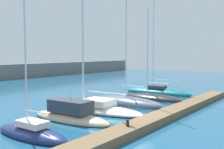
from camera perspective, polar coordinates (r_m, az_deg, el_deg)
The scene contains 9 objects.
ground_plane at distance 22.53m, azimuth 5.03°, elevation -9.26°, with size 120.00×120.00×0.00m, color #1E567A.
dock_pier at distance 21.47m, azimuth 9.73°, elevation -9.22°, with size 32.26×1.68×0.57m, color brown.
sailboat_navy_second at distance 18.20m, azimuth -16.90°, elevation -11.78°, with size 2.21×6.25×13.33m.
motorboat_sand_third at distance 21.89m, azimuth -8.94°, elevation -8.68°, with size 2.85×7.74×3.00m.
sailboat_ivory_fourth at distance 24.98m, azimuth -3.51°, elevation -6.92°, with size 3.55×10.10×16.31m.
sailboat_slate_fifth at distance 27.97m, azimuth 3.31°, elevation -5.77°, with size 2.52×8.10×16.76m.
sailboat_charcoal_sixth at distance 31.46m, azimuth 8.79°, elevation -4.90°, with size 2.50×7.23×10.90m.
sailboat_teal_seventh at distance 35.78m, azimuth 9.69°, elevation -3.62°, with size 2.95×9.48×19.73m.
dock_bollard at distance 17.84m, azimuth 3.37°, elevation -10.33°, with size 0.20×0.20×0.44m, color black.
Camera 1 is at (-18.52, -11.67, 5.37)m, focal length 42.69 mm.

